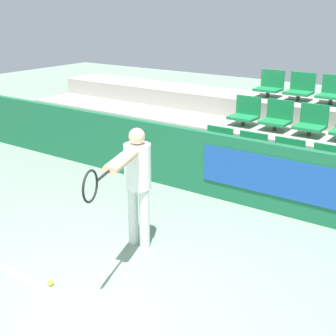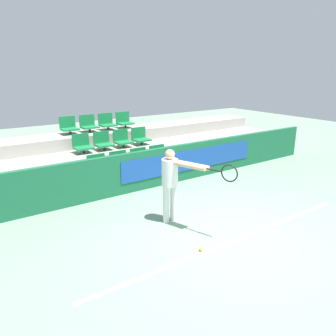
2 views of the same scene
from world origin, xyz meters
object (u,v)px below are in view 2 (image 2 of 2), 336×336
at_px(stadium_chair_4, 82,145).
at_px(stadium_chair_11, 124,121).
at_px(stadium_chair_10, 107,123).
at_px(stadium_chair_0, 98,166).
at_px(stadium_chair_9, 89,125).
at_px(stadium_chair_6, 122,140).
at_px(stadium_chair_2, 140,159).
at_px(tennis_player, 173,178).
at_px(stadium_chair_7, 140,137).
at_px(stadium_chair_1, 120,162).
at_px(stadium_chair_3, 159,156).
at_px(stadium_chair_5, 103,142).
at_px(stadium_chair_8, 69,127).
at_px(tennis_ball, 201,249).

xyz_separation_m(stadium_chair_4, stadium_chair_11, (1.89, 1.07, 0.37)).
bearing_deg(stadium_chair_10, stadium_chair_0, -120.59).
bearing_deg(stadium_chair_9, stadium_chair_6, -59.41).
distance_m(stadium_chair_0, stadium_chair_2, 1.26).
bearing_deg(tennis_player, stadium_chair_7, 50.30).
xyz_separation_m(stadium_chair_1, stadium_chair_9, (0.00, 2.13, 0.74)).
xyz_separation_m(stadium_chair_1, stadium_chair_3, (1.26, 0.00, 0.00)).
bearing_deg(stadium_chair_9, stadium_chair_0, -106.47).
xyz_separation_m(stadium_chair_7, stadium_chair_11, (0.00, 1.07, 0.37)).
relative_size(stadium_chair_5, stadium_chair_10, 1.00).
distance_m(stadium_chair_11, tennis_player, 5.11).
height_order(stadium_chair_3, stadium_chair_6, stadium_chair_6).
distance_m(stadium_chair_2, stadium_chair_11, 2.34).
height_order(stadium_chair_4, stadium_chair_8, stadium_chair_8).
xyz_separation_m(stadium_chair_5, stadium_chair_10, (0.63, 1.07, 0.37)).
bearing_deg(stadium_chair_3, stadium_chair_1, 180.00).
bearing_deg(stadium_chair_0, stadium_chair_1, 0.00).
relative_size(stadium_chair_0, stadium_chair_4, 1.00).
distance_m(stadium_chair_1, stadium_chair_3, 1.26).
distance_m(stadium_chair_0, tennis_ball, 3.99).
bearing_deg(stadium_chair_6, stadium_chair_7, 0.00).
relative_size(stadium_chair_9, tennis_player, 0.34).
relative_size(stadium_chair_5, tennis_ball, 8.02).
height_order(stadium_chair_2, stadium_chair_11, stadium_chair_11).
height_order(stadium_chair_0, tennis_player, tennis_player).
relative_size(stadium_chair_7, stadium_chair_9, 1.00).
bearing_deg(stadium_chair_10, stadium_chair_7, -59.41).
height_order(tennis_player, tennis_ball, tennis_player).
distance_m(stadium_chair_3, tennis_player, 3.13).
xyz_separation_m(stadium_chair_7, tennis_player, (-1.44, -3.82, -0.02)).
height_order(stadium_chair_8, stadium_chair_11, same).
bearing_deg(tennis_ball, stadium_chair_0, 92.89).
height_order(stadium_chair_9, tennis_player, stadium_chair_9).
distance_m(stadium_chair_6, tennis_player, 3.90).
relative_size(stadium_chair_7, stadium_chair_11, 1.00).
height_order(stadium_chair_5, stadium_chair_9, stadium_chair_9).
distance_m(stadium_chair_4, tennis_player, 3.84).
relative_size(stadium_chair_5, stadium_chair_7, 1.00).
bearing_deg(stadium_chair_11, stadium_chair_2, -106.47).
relative_size(stadium_chair_2, tennis_player, 0.34).
bearing_deg(tennis_player, stadium_chair_11, 54.55).
bearing_deg(stadium_chair_5, stadium_chair_10, 59.41).
distance_m(stadium_chair_1, stadium_chair_7, 1.69).
height_order(stadium_chair_0, stadium_chair_10, stadium_chair_10).
bearing_deg(stadium_chair_11, stadium_chair_5, -139.78).
height_order(stadium_chair_4, stadium_chair_5, same).
height_order(stadium_chair_4, stadium_chair_9, stadium_chair_9).
relative_size(stadium_chair_3, tennis_ball, 8.02).
relative_size(stadium_chair_3, stadium_chair_5, 1.00).
height_order(stadium_chair_1, tennis_player, tennis_player).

